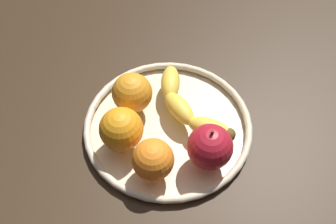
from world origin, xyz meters
TOP-DOWN VIEW (x-y plane):
  - ground_plane at (0.00, 0.00)cm, footprint 126.61×126.61cm
  - fruit_bowl at (0.00, 0.00)cm, footprint 28.41×28.41cm
  - banana at (0.79, 3.81)cm, footprint 19.59×8.74cm
  - apple at (9.36, 0.04)cm, footprint 7.05×7.05cm
  - orange_center at (-6.73, -1.92)cm, footprint 6.80×6.80cm
  - orange_back_right at (5.08, -7.66)cm, footprint 6.41×6.41cm
  - orange_front_left at (-2.19, -7.82)cm, footprint 6.97×6.97cm

SIDE VIEW (x-z plane):
  - ground_plane at x=0.00cm, z-range -4.00..0.00cm
  - fruit_bowl at x=0.00cm, z-range 0.02..1.82cm
  - banana at x=0.79cm, z-range 1.80..5.11cm
  - orange_back_right at x=5.08cm, z-range 1.80..8.21cm
  - orange_center at x=-6.73cm, z-range 1.80..8.60cm
  - orange_front_left at x=-2.19cm, z-range 1.80..8.77cm
  - apple at x=9.36cm, z-range 1.40..9.26cm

